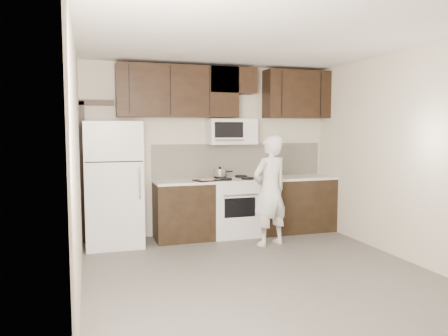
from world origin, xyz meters
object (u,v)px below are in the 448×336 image
stove (234,207)px  microwave (231,132)px  person (270,190)px  refrigerator (113,184)px

stove → microwave: microwave is taller
stove → person: (0.32, -0.71, 0.34)m
refrigerator → person: (2.17, -0.66, -0.10)m
microwave → refrigerator: microwave is taller
stove → refrigerator: size_ratio=0.52×
stove → refrigerator: bearing=-178.5°
microwave → person: 1.22m
person → microwave: bearing=-85.9°
microwave → refrigerator: bearing=-174.9°
microwave → refrigerator: 2.00m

